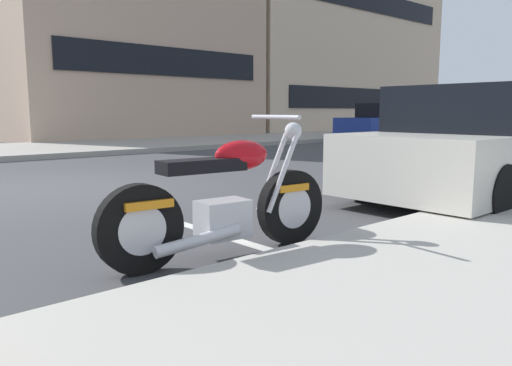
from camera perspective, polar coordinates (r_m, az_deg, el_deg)
name	(u,v)px	position (r m, az deg, el deg)	size (l,w,h in m)	color
ground_plane	(64,188)	(8.04, -21.14, -0.56)	(260.00, 260.00, 0.00)	#3D3D3F
sidewalk_far_curb	(285,137)	(20.89, 3.40, 5.24)	(120.00, 5.00, 0.14)	gray
parking_stall_stripe	(242,242)	(4.44, -1.60, -6.75)	(0.12, 2.20, 0.01)	silver
parked_motorcycle	(225,203)	(3.92, -3.55, -2.34)	(2.05, 0.62, 1.12)	black
parked_car_at_intersection	(481,146)	(7.32, 24.44, 3.87)	(4.34, 1.90, 1.47)	beige
car_opposite_curb	(388,123)	(20.66, 14.92, 6.68)	(4.50, 2.04, 1.47)	navy
townhouse_mid_block	(299,63)	(32.84, 4.96, 13.61)	(15.35, 11.01, 8.50)	beige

